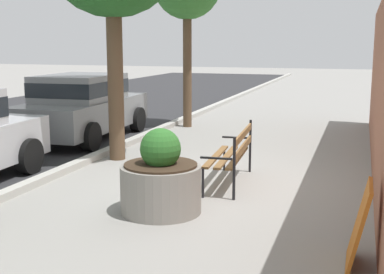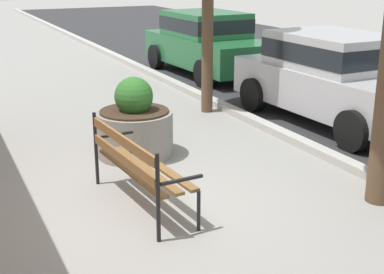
{
  "view_description": "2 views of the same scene",
  "coord_description": "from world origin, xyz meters",
  "px_view_note": "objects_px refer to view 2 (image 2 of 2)",
  "views": [
    {
      "loc": [
        -8.18,
        -2.1,
        2.3
      ],
      "look_at": [
        -0.05,
        0.56,
        0.75
      ],
      "focal_mm": 48.73,
      "sensor_mm": 36.0,
      "label": 1
    },
    {
      "loc": [
        5.48,
        -2.1,
        2.7
      ],
      "look_at": [
        -0.05,
        0.56,
        0.75
      ],
      "focal_mm": 51.03,
      "sensor_mm": 36.0,
      "label": 2
    }
  ],
  "objects_px": {
    "park_bench": "(136,163)",
    "parked_car_green": "(207,41)",
    "parked_car_silver": "(336,75)",
    "concrete_planter": "(135,127)"
  },
  "relations": [
    {
      "from": "park_bench",
      "to": "parked_car_green",
      "type": "height_order",
      "value": "parked_car_green"
    },
    {
      "from": "parked_car_green",
      "to": "parked_car_silver",
      "type": "distance_m",
      "value": 4.95
    },
    {
      "from": "park_bench",
      "to": "concrete_planter",
      "type": "height_order",
      "value": "concrete_planter"
    },
    {
      "from": "park_bench",
      "to": "parked_car_silver",
      "type": "bearing_deg",
      "value": 113.11
    },
    {
      "from": "parked_car_green",
      "to": "parked_car_silver",
      "type": "relative_size",
      "value": 1.0
    },
    {
      "from": "concrete_planter",
      "to": "parked_car_green",
      "type": "distance_m",
      "value": 6.39
    },
    {
      "from": "park_bench",
      "to": "parked_car_green",
      "type": "bearing_deg",
      "value": 147.18
    },
    {
      "from": "concrete_planter",
      "to": "parked_car_green",
      "type": "relative_size",
      "value": 0.28
    },
    {
      "from": "park_bench",
      "to": "parked_car_green",
      "type": "distance_m",
      "value": 8.14
    },
    {
      "from": "park_bench",
      "to": "concrete_planter",
      "type": "relative_size",
      "value": 1.57
    }
  ]
}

